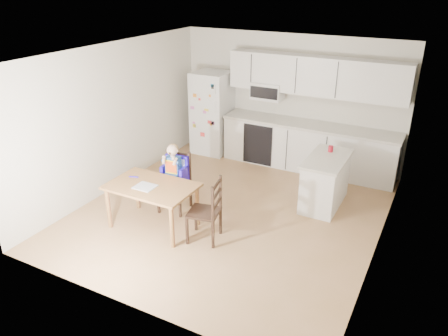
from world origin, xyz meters
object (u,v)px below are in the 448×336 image
refrigerator (212,113)px  red_cup (331,149)px  chair_side (210,207)px  dining_table (152,191)px  chair_booster (175,170)px  kitchen_island (325,181)px

refrigerator → red_cup: (2.76, -0.95, 0.04)m
refrigerator → chair_side: 3.46m
dining_table → chair_booster: (-0.01, 0.62, 0.09)m
refrigerator → chair_booster: 2.58m
kitchen_island → chair_booster: bearing=-148.9°
refrigerator → red_cup: refrigerator is taller
refrigerator → dining_table: refrigerator is taller
kitchen_island → red_cup: red_cup is taller
refrigerator → chair_side: (1.65, -3.02, -0.31)m
dining_table → chair_side: chair_side is taller
kitchen_island → dining_table: (-2.07, -1.87, 0.17)m
chair_booster → chair_side: size_ratio=1.19×
red_cup → chair_side: bearing=-118.0°
red_cup → dining_table: 2.97m
kitchen_island → chair_booster: 2.44m
chair_booster → refrigerator: bearing=99.7°
dining_table → chair_booster: chair_booster is taller
kitchen_island → red_cup: (-0.03, 0.27, 0.46)m
kitchen_island → red_cup: size_ratio=11.13×
red_cup → dining_table: size_ratio=0.08×
refrigerator → red_cup: size_ratio=16.74×
refrigerator → red_cup: 2.91m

